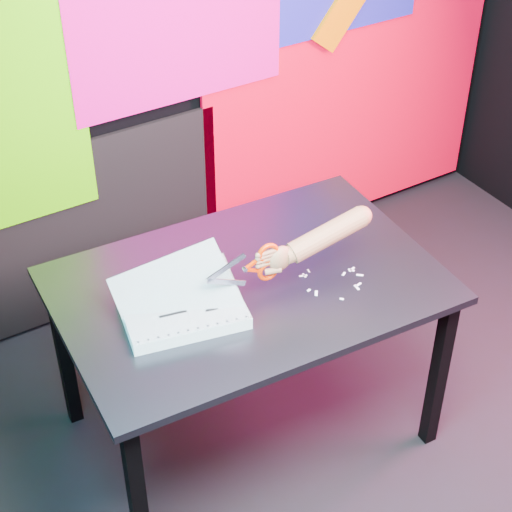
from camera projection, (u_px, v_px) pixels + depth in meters
room at (481, 154)px, 2.48m from camera, size 3.01×3.01×2.71m
backdrop at (244, 81)px, 3.74m from camera, size 2.88×0.05×2.08m
work_table at (248, 300)px, 3.01m from camera, size 1.36×0.95×0.75m
printout_stack at (182, 308)px, 2.81m from camera, size 0.44×0.36×0.21m
scissors at (263, 264)px, 2.81m from camera, size 0.26×0.03×0.15m
hand_forearm at (320, 238)px, 2.87m from camera, size 0.43×0.10×0.16m
paper_clippings at (336, 280)px, 2.97m from camera, size 0.22×0.20×0.00m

